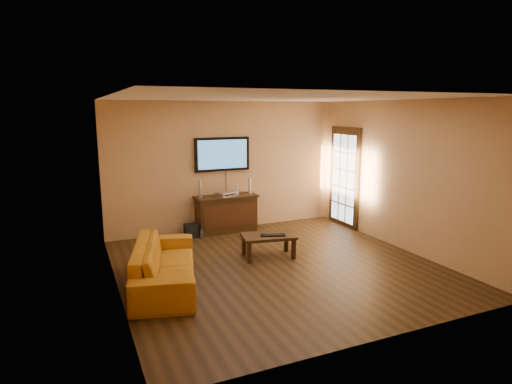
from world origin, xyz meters
TOP-DOWN VIEW (x-y plane):
  - ground_plane at (0.00, 0.00)m, footprint 5.00×5.00m
  - room_walls at (0.00, 0.62)m, footprint 5.00×5.00m
  - french_door at (2.46, 1.70)m, footprint 0.07×1.02m
  - media_console at (-0.08, 2.25)m, footprint 1.30×0.49m
  - television at (-0.08, 2.45)m, footprint 1.18×0.08m
  - coffee_table at (0.05, 0.47)m, footprint 0.98×0.69m
  - sofa at (-1.84, 0.01)m, footprint 1.14×2.24m
  - speaker_left at (-0.63, 2.28)m, footprint 0.10×0.10m
  - speaker_right at (0.45, 2.24)m, footprint 0.09×0.09m
  - av_receiver at (-0.09, 2.24)m, footprint 0.43×0.37m
  - game_console at (0.19, 2.27)m, footprint 0.10×0.16m
  - subwoofer at (-0.86, 2.17)m, footprint 0.27×0.27m
  - bottle at (-0.71, 1.95)m, footprint 0.07×0.07m
  - keyboard at (0.09, 0.39)m, footprint 0.45×0.29m

SIDE VIEW (x-z plane):
  - ground_plane at x=0.00m, z-range 0.00..0.00m
  - bottle at x=-0.71m, z-range -0.01..0.19m
  - subwoofer at x=-0.86m, z-range 0.00..0.26m
  - coffee_table at x=0.05m, z-range 0.14..0.54m
  - media_console at x=-0.08m, z-range 0.00..0.77m
  - keyboard at x=0.09m, z-range 0.40..0.42m
  - sofa at x=-1.84m, z-range 0.00..0.84m
  - av_receiver at x=-0.09m, z-range 0.77..0.85m
  - game_console at x=0.19m, z-range 0.77..0.98m
  - speaker_right at x=0.45m, z-range 0.76..1.09m
  - speaker_left at x=-0.63m, z-range 0.75..1.11m
  - french_door at x=2.46m, z-range -0.06..2.16m
  - television at x=-0.08m, z-range 1.26..1.96m
  - room_walls at x=0.00m, z-range -0.81..4.19m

